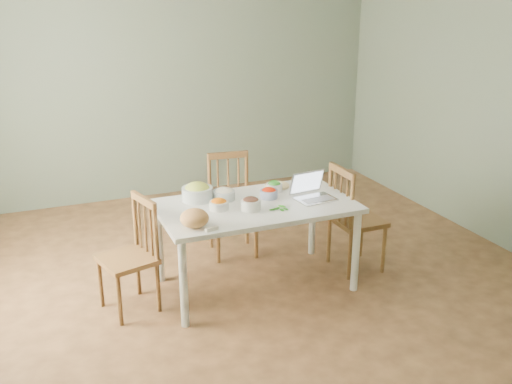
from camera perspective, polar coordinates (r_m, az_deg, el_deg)
name	(u,v)px	position (r m, az deg, el deg)	size (l,w,h in m)	color
floor	(251,282)	(4.95, -0.52, -8.90)	(5.00, 5.00, 0.00)	#452D1A
wall_back	(170,81)	(6.81, -8.51, 10.81)	(5.00, 0.00, 2.70)	slate
wall_front	(486,259)	(2.44, 21.81, -6.18)	(5.00, 0.00, 2.70)	slate
wall_right	(501,103)	(5.85, 23.07, 8.08)	(0.00, 5.00, 2.70)	slate
dining_table	(256,245)	(4.74, 0.00, -5.30)	(1.56, 0.87, 0.73)	white
chair_far	(233,206)	(5.29, -2.31, -1.41)	(0.41, 0.39, 0.93)	brown
chair_left	(127,257)	(4.47, -12.66, -6.27)	(0.39, 0.37, 0.89)	brown
chair_right	(357,218)	(5.08, 10.00, -2.51)	(0.42, 0.40, 0.95)	brown
bread_boule	(194,218)	(4.16, -6.10, -2.59)	(0.21, 0.21, 0.14)	tan
butter_stick	(212,229)	(4.11, -4.40, -3.64)	(0.10, 0.03, 0.03)	beige
bowl_squash	(197,192)	(4.68, -5.83, 0.04)	(0.25, 0.25, 0.15)	#DDCC60
bowl_carrot	(219,204)	(4.48, -3.70, -1.20)	(0.15, 0.15, 0.09)	#CE7807
bowl_onion	(224,194)	(4.68, -3.20, -0.18)	(0.18, 0.18, 0.10)	beige
bowl_mushroom	(251,204)	(4.46, -0.53, -1.15)	(0.16, 0.16, 0.10)	black
bowl_redpep	(269,193)	(4.72, 1.28, -0.09)	(0.15, 0.15, 0.09)	red
bowl_broccoli	(274,186)	(4.88, 1.81, 0.60)	(0.14, 0.14, 0.09)	#2C6623
flatbread	(277,186)	(5.00, 2.11, 0.64)	(0.21, 0.21, 0.02)	beige
basil_bunch	(278,208)	(4.49, 2.19, -1.58)	(0.18, 0.18, 0.02)	#1B7210
laptop	(316,188)	(4.67, 5.97, 0.44)	(0.31, 0.27, 0.21)	silver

